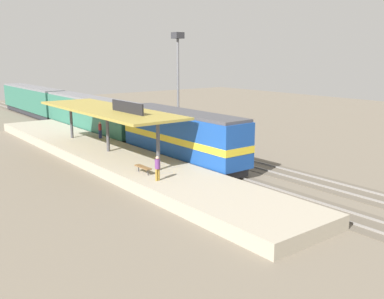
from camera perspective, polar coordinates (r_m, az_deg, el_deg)
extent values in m
plane|color=#706656|center=(42.58, -2.96, -0.21)|extent=(120.00, 120.00, 0.00)
cube|color=#5F5649|center=(41.50, -5.23, -0.55)|extent=(3.20, 110.00, 0.04)
cube|color=gray|center=(41.11, -6.07, -0.61)|extent=(0.10, 110.00, 0.16)
cube|color=gray|center=(41.86, -4.40, -0.34)|extent=(0.10, 110.00, 0.16)
cube|color=#5F5649|center=(44.08, -0.19, 0.27)|extent=(3.20, 110.00, 0.04)
cube|color=gray|center=(43.64, -0.94, 0.23)|extent=(0.10, 110.00, 0.16)
cube|color=gray|center=(44.50, 0.54, 0.47)|extent=(0.10, 110.00, 0.16)
cube|color=#A89E89|center=(39.18, -10.90, -0.86)|extent=(6.00, 44.00, 0.90)
cylinder|color=#47474C|center=(31.92, -4.48, 0.44)|extent=(0.28, 0.28, 3.60)
cylinder|color=#47474C|center=(38.73, -11.04, 2.38)|extent=(0.28, 0.28, 3.60)
cylinder|color=#47474C|center=(45.93, -15.60, 3.71)|extent=(0.28, 0.28, 3.60)
cube|color=#A38E3D|center=(38.45, -11.15, 5.16)|extent=(5.20, 18.00, 0.20)
cube|color=black|center=(35.23, -8.52, 5.51)|extent=(0.12, 4.80, 0.90)
cylinder|color=#333338|center=(30.94, -5.81, -3.01)|extent=(0.07, 0.07, 0.42)
cylinder|color=#333338|center=(32.01, -7.05, -2.51)|extent=(0.07, 0.07, 0.42)
cube|color=brown|center=(31.41, -6.45, -2.32)|extent=(0.44, 1.70, 0.08)
cube|color=#28282D|center=(37.60, -1.34, -1.11)|extent=(2.60, 13.60, 0.70)
cube|color=#19479E|center=(37.16, -1.35, 2.04)|extent=(2.90, 14.40, 3.50)
cube|color=#47474C|center=(36.87, -1.37, 4.90)|extent=(2.78, 14.11, 0.24)
cube|color=yellow|center=(37.21, -1.35, 1.64)|extent=(2.93, 14.43, 0.56)
cube|color=#28282D|center=(52.86, -13.06, 2.54)|extent=(2.60, 19.20, 0.70)
cube|color=#2D6B56|center=(52.57, -13.17, 4.69)|extent=(2.90, 20.00, 3.30)
cube|color=slate|center=(52.37, -13.27, 6.60)|extent=(2.78, 19.60, 0.24)
cube|color=#28282D|center=(72.09, -20.12, 4.68)|extent=(2.60, 19.20, 0.70)
cube|color=#2D6B56|center=(71.88, -20.24, 6.26)|extent=(2.90, 20.00, 3.30)
cube|color=slate|center=(71.73, -20.35, 7.67)|extent=(2.78, 19.60, 0.24)
cylinder|color=slate|center=(50.34, -1.85, 8.10)|extent=(0.28, 0.28, 11.00)
cube|color=#333338|center=(50.23, -1.90, 14.77)|extent=(1.10, 1.10, 0.70)
cylinder|color=olive|center=(29.48, -4.69, -3.35)|extent=(0.16, 0.16, 0.84)
cylinder|color=olive|center=(29.58, -4.40, -3.29)|extent=(0.16, 0.16, 0.84)
cylinder|color=#663375|center=(29.34, -4.57, -1.93)|extent=(0.34, 0.34, 0.64)
sphere|color=tan|center=(29.23, -4.59, -1.10)|extent=(0.23, 0.23, 0.23)
cylinder|color=navy|center=(45.12, -12.07, 1.96)|extent=(0.16, 0.16, 0.84)
cylinder|color=navy|center=(45.20, -11.87, 1.99)|extent=(0.16, 0.16, 0.84)
cylinder|color=maroon|center=(45.03, -12.01, 2.90)|extent=(0.34, 0.34, 0.64)
sphere|color=tan|center=(44.97, -12.04, 3.45)|extent=(0.23, 0.23, 0.23)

